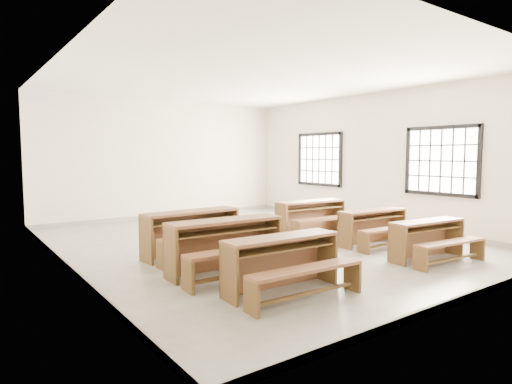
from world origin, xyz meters
TOP-DOWN VIEW (x-y plane):
  - room at (0.09, 0.00)m, footprint 8.50×8.50m
  - desk_set_0 at (-1.52, -2.70)m, footprint 1.60×0.87m
  - desk_set_1 at (-1.64, -1.55)m, footprint 1.78×0.96m
  - desk_set_2 at (-1.54, -0.30)m, footprint 1.79×1.03m
  - desk_set_3 at (1.50, -2.81)m, footprint 1.51×0.88m
  - desk_set_4 at (1.71, -1.52)m, footprint 1.54×0.86m
  - desk_set_5 at (1.47, -0.06)m, footprint 1.69×0.95m

SIDE VIEW (x-z plane):
  - desk_set_3 at x=1.50m, z-range 0.05..0.70m
  - desk_set_4 at x=1.71m, z-range 0.06..0.73m
  - desk_set_0 at x=-1.52m, z-range 0.06..0.77m
  - desk_set_5 at x=1.47m, z-range 0.06..0.80m
  - desk_set_2 at x=-1.54m, z-range 0.06..0.84m
  - desk_set_1 at x=-1.64m, z-range 0.07..0.86m
  - room at x=0.09m, z-range 0.54..3.74m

